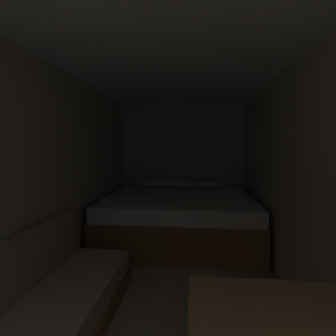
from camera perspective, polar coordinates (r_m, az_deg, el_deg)
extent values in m
plane|color=#A39984|center=(2.60, 0.14, -27.31)|extent=(6.93, 6.93, 0.00)
cube|color=beige|center=(4.69, 3.13, 1.09)|extent=(2.35, 0.05, 2.14)
cube|color=beige|center=(2.60, -26.02, -2.53)|extent=(0.05, 4.93, 2.14)
cube|color=beige|center=(2.40, 28.69, -3.22)|extent=(0.05, 4.93, 2.14)
cube|color=white|center=(2.33, 0.15, 24.53)|extent=(2.35, 4.93, 0.05)
cube|color=olive|center=(3.89, 2.39, -12.37)|extent=(2.13, 1.79, 0.46)
cube|color=white|center=(3.80, 2.41, -7.64)|extent=(2.09, 1.75, 0.20)
ellipsoid|color=white|center=(4.50, -3.16, -3.46)|extent=(0.57, 0.30, 0.14)
ellipsoid|color=white|center=(4.45, 9.12, -3.60)|extent=(0.57, 0.30, 0.14)
ellipsoid|color=white|center=(4.45, 2.95, -3.55)|extent=(0.57, 0.30, 0.14)
cube|color=#9E7247|center=(1.20, 25.89, -30.12)|extent=(0.76, 0.69, 0.02)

